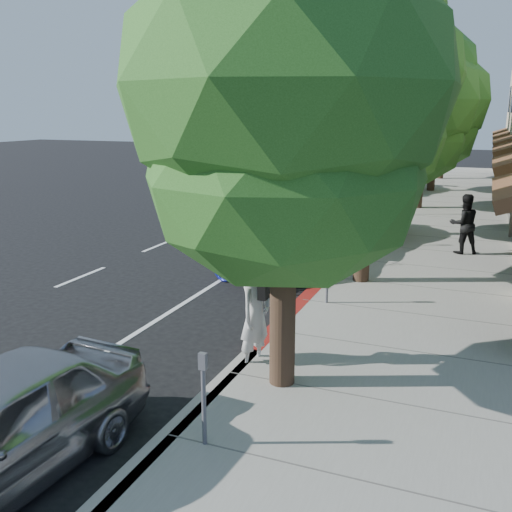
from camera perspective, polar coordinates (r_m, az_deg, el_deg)
The scene contains 17 objects.
ground at distance 11.31m, azimuth 1.65°, elevation -8.12°, with size 120.00×120.00×0.00m, color black.
sidewalk at distance 18.36m, azimuth 17.25°, elevation 0.33°, with size 4.60×56.00×0.15m, color gray.
curb at distance 18.66m, azimuth 10.22°, elevation 0.98°, with size 0.30×56.00×0.15m, color #9E998E.
curb_red_segment at distance 12.16m, azimuth 3.30°, elevation -6.11°, with size 0.32×4.00×0.15m, color maroon.
street_tree_0 at distance 8.27m, azimuth 2.95°, elevation 15.86°, with size 4.79×4.79×7.45m.
street_tree_1 at distance 14.09m, azimuth 11.34°, elevation 16.90°, with size 4.38×4.38×7.94m.
street_tree_2 at distance 19.99m, azimuth 14.64°, elevation 14.52°, with size 4.85×4.85×7.45m.
street_tree_3 at distance 25.95m, azimuth 16.50°, elevation 14.51°, with size 5.51×5.51×7.78m.
street_tree_4 at distance 31.92m, azimuth 17.59°, elevation 13.65°, with size 4.91×4.91×7.13m.
street_tree_5 at distance 37.91m, azimuth 18.42°, elevation 14.05°, with size 4.24×4.24×7.32m.
cyclist at distance 9.70m, azimuth -0.05°, elevation -5.93°, with size 0.70×0.46×1.92m, color silver.
bicycle at distance 14.24m, azimuth -1.19°, elevation -0.96°, with size 0.74×2.13×1.12m, color navy.
silver_suv at distance 16.47m, azimuth 4.13°, elevation 1.78°, with size 2.47×5.37×1.49m, color silver.
dark_sedan at distance 19.59m, azimuth 9.29°, elevation 3.74°, with size 1.64×4.69×1.54m, color black.
white_pickup at distance 31.30m, azimuth 13.31°, elevation 7.47°, with size 2.15×5.28×1.53m, color silver.
dark_suv_far at distance 33.87m, azimuth 12.07°, elevation 8.01°, with size 1.78×4.42×1.50m, color black.
pedestrian at distance 18.07m, azimuth 20.09°, elevation 3.04°, with size 0.87×0.68×1.79m, color black.
Camera 1 is at (3.60, -9.81, 4.33)m, focal length 40.00 mm.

